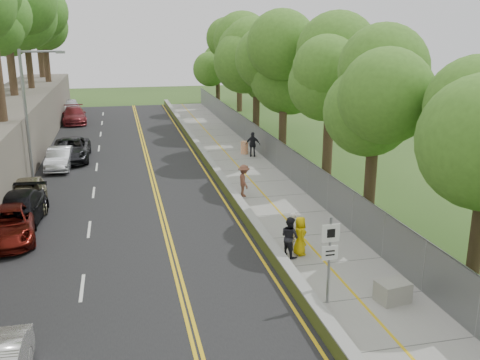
{
  "coord_description": "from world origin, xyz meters",
  "views": [
    {
      "loc": [
        -5.52,
        -18.37,
        9.08
      ],
      "look_at": [
        0.5,
        8.0,
        1.4
      ],
      "focal_mm": 40.0,
      "sensor_mm": 36.0,
      "label": 1
    }
  ],
  "objects_px": {
    "signpost": "(330,251)",
    "concrete_block": "(393,291)",
    "car_2": "(8,224)",
    "person_far": "(253,144)",
    "streetlight": "(30,109)",
    "construction_barrel": "(244,148)",
    "painter_0": "(300,236)"
  },
  "relations": [
    {
      "from": "signpost",
      "to": "concrete_block",
      "type": "relative_size",
      "value": 2.9
    },
    {
      "from": "car_2",
      "to": "person_far",
      "type": "bearing_deg",
      "value": 36.87
    },
    {
      "from": "streetlight",
      "to": "signpost",
      "type": "xyz_separation_m",
      "value": [
        11.51,
        -17.02,
        -2.68
      ]
    },
    {
      "from": "concrete_block",
      "to": "car_2",
      "type": "relative_size",
      "value": 0.21
    },
    {
      "from": "construction_barrel",
      "to": "painter_0",
      "type": "height_order",
      "value": "painter_0"
    },
    {
      "from": "streetlight",
      "to": "painter_0",
      "type": "bearing_deg",
      "value": -47.33
    },
    {
      "from": "construction_barrel",
      "to": "person_far",
      "type": "xyz_separation_m",
      "value": [
        0.37,
        -1.08,
        0.44
      ]
    },
    {
      "from": "concrete_block",
      "to": "person_far",
      "type": "relative_size",
      "value": 0.59
    },
    {
      "from": "construction_barrel",
      "to": "painter_0",
      "type": "relative_size",
      "value": 0.57
    },
    {
      "from": "painter_0",
      "to": "concrete_block",
      "type": "bearing_deg",
      "value": -160.08
    },
    {
      "from": "person_far",
      "to": "signpost",
      "type": "bearing_deg",
      "value": 101.83
    },
    {
      "from": "construction_barrel",
      "to": "car_2",
      "type": "bearing_deg",
      "value": -134.96
    },
    {
      "from": "streetlight",
      "to": "concrete_block",
      "type": "height_order",
      "value": "streetlight"
    },
    {
      "from": "construction_barrel",
      "to": "concrete_block",
      "type": "xyz_separation_m",
      "value": [
        -0.23,
        -23.03,
        -0.11
      ]
    },
    {
      "from": "construction_barrel",
      "to": "car_2",
      "type": "distance_m",
      "value": 19.95
    },
    {
      "from": "construction_barrel",
      "to": "person_far",
      "type": "height_order",
      "value": "person_far"
    },
    {
      "from": "signpost",
      "to": "person_far",
      "type": "xyz_separation_m",
      "value": [
        2.82,
        21.57,
        -1.0
      ]
    },
    {
      "from": "painter_0",
      "to": "person_far",
      "type": "bearing_deg",
      "value": -10.1
    },
    {
      "from": "construction_barrel",
      "to": "streetlight",
      "type": "bearing_deg",
      "value": -158.02
    },
    {
      "from": "concrete_block",
      "to": "person_far",
      "type": "distance_m",
      "value": 21.96
    },
    {
      "from": "streetlight",
      "to": "signpost",
      "type": "height_order",
      "value": "streetlight"
    },
    {
      "from": "concrete_block",
      "to": "painter_0",
      "type": "height_order",
      "value": "painter_0"
    },
    {
      "from": "construction_barrel",
      "to": "car_2",
      "type": "height_order",
      "value": "car_2"
    },
    {
      "from": "construction_barrel",
      "to": "car_2",
      "type": "xyz_separation_m",
      "value": [
        -14.1,
        -14.12,
        0.23
      ]
    },
    {
      "from": "concrete_block",
      "to": "car_2",
      "type": "height_order",
      "value": "car_2"
    },
    {
      "from": "concrete_block",
      "to": "construction_barrel",
      "type": "bearing_deg",
      "value": 89.43
    },
    {
      "from": "car_2",
      "to": "concrete_block",
      "type": "bearing_deg",
      "value": -37.87
    },
    {
      "from": "construction_barrel",
      "to": "person_far",
      "type": "distance_m",
      "value": 1.23
    },
    {
      "from": "streetlight",
      "to": "person_far",
      "type": "height_order",
      "value": "streetlight"
    },
    {
      "from": "concrete_block",
      "to": "painter_0",
      "type": "xyz_separation_m",
      "value": [
        -1.82,
        4.47,
        0.46
      ]
    },
    {
      "from": "signpost",
      "to": "painter_0",
      "type": "relative_size",
      "value": 1.89
    },
    {
      "from": "signpost",
      "to": "construction_barrel",
      "type": "relative_size",
      "value": 3.32
    }
  ]
}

